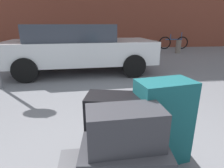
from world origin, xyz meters
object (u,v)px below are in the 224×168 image
suitcase_black_stacked_top (113,129)px  bollard_kerb_near (155,47)px  bollard_kerb_mid (178,47)px  suitcase_teal_rear_right (162,122)px  parked_car (79,47)px  duffel_bag_charcoal_topmost_pile (125,128)px  bicycle_leaning (173,43)px  duffel_bag_charcoal_rear_left (124,167)px

suitcase_black_stacked_top → bollard_kerb_near: 8.31m
bollard_kerb_mid → suitcase_teal_rear_right: bearing=-117.1°
bollard_kerb_near → parked_car: bearing=-137.2°
duffel_bag_charcoal_topmost_pile → bollard_kerb_mid: bearing=59.6°
suitcase_teal_rear_right → bicycle_leaning: suitcase_teal_rear_right is taller
suitcase_black_stacked_top → parked_car: (-0.46, 4.40, 0.13)m
suitcase_teal_rear_right → parked_car: 4.51m
bollard_kerb_near → bollard_kerb_mid: bearing=0.0°
duffel_bag_charcoal_rear_left → duffel_bag_charcoal_topmost_pile: bearing=-129.0°
suitcase_teal_rear_right → duffel_bag_charcoal_topmost_pile: size_ratio=1.45×
bollard_kerb_near → suitcase_teal_rear_right: bearing=-109.3°
duffel_bag_charcoal_topmost_pile → bicycle_leaning: 10.69m
duffel_bag_charcoal_rear_left → bollard_kerb_near: (3.08, 8.00, -0.19)m
duffel_bag_charcoal_rear_left → bollard_kerb_mid: duffel_bag_charcoal_rear_left is taller
suitcase_black_stacked_top → duffel_bag_charcoal_rear_left: bearing=-69.9°
suitcase_black_stacked_top → parked_car: 4.42m
parked_car → bollard_kerb_mid: 5.86m
suitcase_teal_rear_right → bollard_kerb_mid: bearing=53.4°
duffel_bag_charcoal_rear_left → parked_car: bearing=102.0°
bollard_kerb_near → bollard_kerb_mid: same height
suitcase_black_stacked_top → parked_car: size_ratio=0.13×
suitcase_teal_rear_right → bollard_kerb_mid: (3.97, 7.73, -0.37)m
bicycle_leaning → bollard_kerb_near: (-1.70, -1.55, -0.05)m
suitcase_teal_rear_right → suitcase_black_stacked_top: bearing=165.5°
suitcase_teal_rear_right → bollard_kerb_near: suitcase_teal_rear_right is taller
bollard_kerb_mid → parked_car: bearing=-145.6°
duffel_bag_charcoal_topmost_pile → suitcase_black_stacked_top: bearing=94.8°
parked_car → bollard_kerb_mid: (4.82, 3.30, -0.44)m
duffel_bag_charcoal_rear_left → suitcase_black_stacked_top: suitcase_black_stacked_top is taller
bicycle_leaning → bollard_kerb_mid: bicycle_leaning is taller
duffel_bag_charcoal_rear_left → bicycle_leaning: 10.68m
duffel_bag_charcoal_topmost_pile → bollard_kerb_near: bearing=67.0°
duffel_bag_charcoal_rear_left → duffel_bag_charcoal_topmost_pile: (-0.00, -0.00, 0.30)m
suitcase_teal_rear_right → bicycle_leaning: bearing=55.0°
suitcase_teal_rear_right → bicycle_leaning: (4.42, 9.28, -0.31)m
duffel_bag_charcoal_topmost_pile → bollard_kerb_near: duffel_bag_charcoal_topmost_pile is taller
duffel_bag_charcoal_rear_left → bollard_kerb_near: duffel_bag_charcoal_rear_left is taller
suitcase_teal_rear_right → duffel_bag_charcoal_topmost_pile: (-0.36, -0.26, 0.13)m
suitcase_teal_rear_right → parked_car: parked_car is taller
bicycle_leaning → parked_car: bearing=-137.4°
suitcase_teal_rear_right → bollard_kerb_near: (2.72, 7.73, -0.37)m
duffel_bag_charcoal_rear_left → bollard_kerb_mid: (4.33, 8.00, -0.19)m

